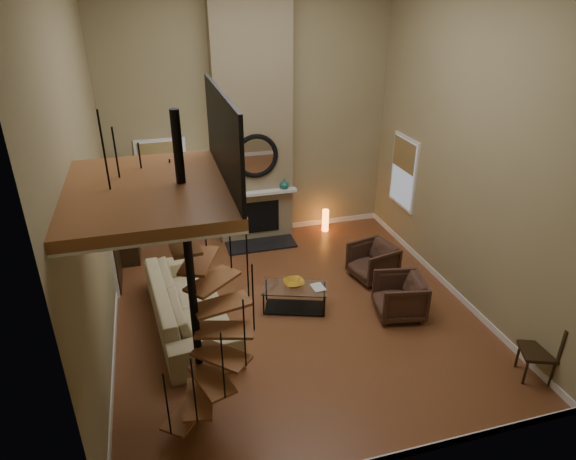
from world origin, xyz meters
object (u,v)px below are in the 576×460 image
object	(u,v)px
armchair_far	(404,296)
side_chair	(546,348)
armchair_near	(376,261)
accent_lamp	(325,221)
hutch	(124,216)
sofa	(188,304)
coffee_table	(295,295)
floor_lamp	(188,196)

from	to	relation	value
armchair_far	side_chair	world-z (taller)	side_chair
armchair_near	accent_lamp	bearing A→B (deg)	173.71
hutch	sofa	xyz separation A→B (m)	(0.98, -2.66, -0.55)
coffee_table	floor_lamp	size ratio (longest dim) A/B	0.73
side_chair	armchair_far	bearing A→B (deg)	121.39
sofa	coffee_table	xyz separation A→B (m)	(1.82, -0.07, -0.11)
accent_lamp	armchair_near	bearing A→B (deg)	-83.63
floor_lamp	side_chair	size ratio (longest dim) A/B	1.73
sofa	side_chair	size ratio (longest dim) A/B	2.88
accent_lamp	coffee_table	bearing A→B (deg)	-119.15
hutch	sofa	size ratio (longest dim) A/B	0.71
coffee_table	accent_lamp	distance (m)	3.22
floor_lamp	accent_lamp	bearing A→B (deg)	10.05
armchair_far	side_chair	size ratio (longest dim) A/B	0.82
armchair_far	side_chair	distance (m)	2.28
side_chair	accent_lamp	bearing A→B (deg)	104.24
armchair_near	accent_lamp	distance (m)	2.21
armchair_near	floor_lamp	xyz separation A→B (m)	(-3.34, 1.65, 1.06)
armchair_near	coffee_table	world-z (taller)	armchair_near
armchair_near	side_chair	bearing A→B (deg)	6.68
armchair_far	side_chair	xyz separation A→B (m)	(1.19, -1.95, 0.17)
sofa	floor_lamp	distance (m)	2.44
coffee_table	side_chair	bearing A→B (deg)	-41.42
floor_lamp	side_chair	xyz separation A→B (m)	(4.47, -4.85, -0.89)
hutch	floor_lamp	size ratio (longest dim) A/B	1.17
accent_lamp	hutch	bearing A→B (deg)	-178.93
hutch	floor_lamp	xyz separation A→B (m)	(1.27, -0.47, 0.46)
floor_lamp	accent_lamp	size ratio (longest dim) A/B	3.13
armchair_near	side_chair	world-z (taller)	side_chair
sofa	armchair_far	size ratio (longest dim) A/B	3.53
coffee_table	floor_lamp	xyz separation A→B (m)	(-1.53, 2.26, 1.13)
hutch	accent_lamp	xyz separation A→B (m)	(4.37, 0.08, -0.70)
hutch	coffee_table	bearing A→B (deg)	-44.29
sofa	accent_lamp	bearing A→B (deg)	-56.38
sofa	floor_lamp	xyz separation A→B (m)	(0.29, 2.19, 1.02)
coffee_table	side_chair	xyz separation A→B (m)	(2.94, -2.59, 0.24)
armchair_far	hutch	bearing A→B (deg)	-115.64
hutch	side_chair	bearing A→B (deg)	-42.85
armchair_near	sofa	bearing A→B (deg)	-94.11
floor_lamp	side_chair	world-z (taller)	floor_lamp
coffee_table	accent_lamp	world-z (taller)	accent_lamp
armchair_near	coffee_table	distance (m)	1.92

